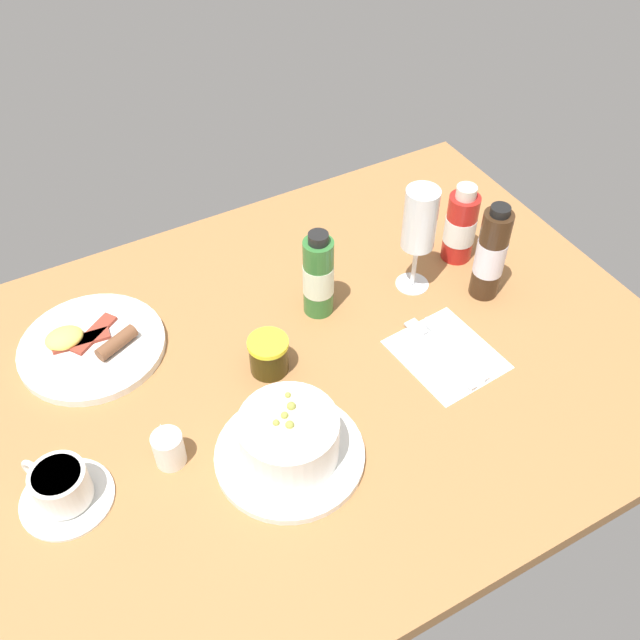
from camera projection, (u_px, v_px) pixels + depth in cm
name	position (u px, v px, depth cm)	size (l,w,h in cm)	color
ground_plane	(317.00, 367.00, 114.44)	(110.00, 84.00, 3.00)	#9E6B3D
porridge_bowl	(289.00, 441.00, 97.97)	(20.94, 20.94, 9.08)	white
cutlery_setting	(445.00, 352.00, 114.31)	(15.32, 17.28, 0.90)	white
coffee_cup	(62.00, 488.00, 94.27)	(12.46, 12.46, 6.16)	white
creamer_jug	(169.00, 448.00, 98.61)	(4.29, 5.15, 5.89)	white
wine_glass	(420.00, 223.00, 116.02)	(5.75, 5.75, 19.74)	white
jam_jar	(269.00, 355.00, 110.01)	(6.27, 6.27, 6.15)	#352A0A
sauce_bottle_green	(318.00, 276.00, 116.08)	(5.08, 5.08, 16.05)	#337233
sauce_bottle_red	(460.00, 226.00, 126.08)	(5.53, 5.53, 15.02)	#B21E19
sauce_bottle_brown	(492.00, 255.00, 118.07)	(4.98, 4.98, 18.01)	#382314
breakfast_plate	(91.00, 346.00, 114.29)	(22.99, 22.99, 3.70)	white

